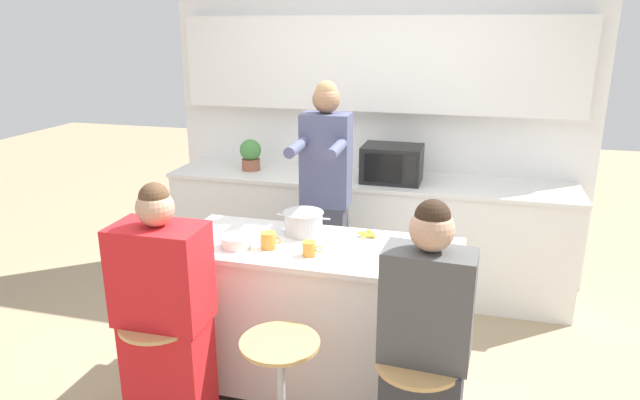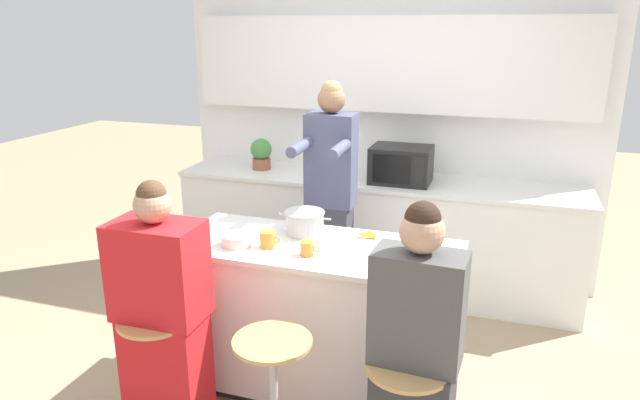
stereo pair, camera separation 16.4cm
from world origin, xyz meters
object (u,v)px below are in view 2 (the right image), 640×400
Objects in this scene: bar_stool_leftmost at (160,369)px; coffee_cup_far at (308,248)px; cooking_pot at (305,222)px; coffee_cup_near at (268,239)px; person_wrapped_blanket at (163,320)px; microwave at (401,165)px; kitchen_island at (316,317)px; bar_stool_center at (274,394)px; person_cooking at (331,211)px; potted_plant at (261,153)px; person_seated_near at (414,367)px; banana_bunch at (368,234)px; fruit_bowl at (237,240)px.

coffee_cup_far reaches higher than bar_stool_leftmost.
cooking_pot reaches higher than coffee_cup_near.
person_wrapped_blanket is 3.05× the size of microwave.
person_wrapped_blanket is 4.30× the size of cooking_pot.
coffee_cup_far is (0.01, -0.15, 0.50)m from kitchen_island.
bar_stool_center is 2.24m from microwave.
bar_stool_center is 0.84m from coffee_cup_near.
person_wrapped_blanket is at bearing -122.89° from cooking_pot.
person_cooking is 6.75× the size of potted_plant.
person_seated_near is (1.31, -0.00, -0.01)m from person_wrapped_blanket.
microwave is at bearing 67.82° from bar_stool_leftmost.
coffee_cup_far is 0.82× the size of banana_bunch.
potted_plant reaches higher than coffee_cup_near.
person_seated_near is (1.33, 0.03, 0.27)m from bar_stool_leftmost.
bar_stool_leftmost is 0.66m from bar_stool_center.
fruit_bowl is (-0.43, 0.51, 0.57)m from bar_stool_center.
fruit_bowl is at bearing -70.69° from potted_plant.
person_cooking is at bearing -43.00° from potted_plant.
person_wrapped_blanket reaches higher than cooking_pot.
person_wrapped_blanket reaches higher than banana_bunch.
potted_plant is (-1.01, 2.16, 0.69)m from bar_stool_center.
person_seated_near is 1.24m from fruit_bowl.
person_wrapped_blanket is at bearing -136.78° from banana_bunch.
bar_stool_leftmost is at bearing -112.18° from microwave.
bar_stool_center is at bearing -4.52° from person_wrapped_blanket.
person_wrapped_blanket is 0.59m from fruit_bowl.
person_seated_near is at bearing -77.28° from microwave.
person_cooking reaches higher than microwave.
person_cooking is 0.85m from coffee_cup_far.
coffee_cup_far is at bearing -58.61° from potted_plant.
person_seated_near is 10.99× the size of banana_bunch.
coffee_cup_far is 1.95m from potted_plant.
bar_stool_leftmost and bar_stool_center have the same top height.
fruit_bowl is 1.73m from microwave.
person_cooking is at bearing 128.62° from banana_bunch.
bar_stool_leftmost is at bearing -127.09° from coffee_cup_near.
potted_plant is (-1.26, 1.30, 0.13)m from banana_bunch.
microwave reaches higher than banana_bunch.
bar_stool_leftmost is 0.39× the size of person_cooking.
bar_stool_leftmost is 2.60× the size of potted_plant.
bar_stool_center is 1.44m from person_cooking.
cooking_pot is 1.24× the size of potted_plant.
coffee_cup_far is (0.66, 0.50, 0.58)m from bar_stool_leftmost.
coffee_cup_far is (0.13, -0.32, -0.03)m from cooking_pot.
person_seated_near reaches higher than bar_stool_center.
cooking_pot is 0.71× the size of microwave.
coffee_cup_far is (0.25, -0.04, -0.01)m from coffee_cup_near.
fruit_bowl is 1.64× the size of coffee_cup_far.
fruit_bowl is 1.75m from potted_plant.
kitchen_island is 6.18× the size of potted_plant.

